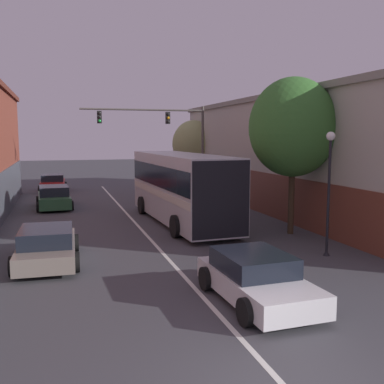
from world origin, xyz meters
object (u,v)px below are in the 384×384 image
Objects in this scene: parked_car_left_far at (54,197)px; hatchback_foreground at (256,278)px; parked_car_left_mid at (47,246)px; street_tree_far at (193,144)px; parked_car_left_near at (53,183)px; street_lamp at (329,183)px; traffic_signal_gantry at (168,132)px; bus at (181,185)px; street_tree_near at (293,128)px.

hatchback_foreground is at bearing -166.24° from parked_car_left_far.
street_tree_far is (11.13, 19.21, 3.15)m from parked_car_left_mid.
street_lamp is (9.82, -23.44, 2.03)m from parked_car_left_near.
parked_car_left_near is 0.49× the size of traffic_signal_gantry.
street_tree_far is (4.72, 13.44, 1.81)m from bus.
parked_car_left_far is at bearing 39.51° from bus.
bus is at bearing -140.11° from parked_car_left_far.
bus is at bearing -7.46° from hatchback_foreground.
parked_car_left_near is (-5.37, 26.92, 0.03)m from hatchback_foreground.
street_lamp reaches higher than parked_car_left_mid.
street_tree_far is (0.67, 17.33, -0.99)m from street_tree_near.
parked_car_left_mid is 12.62m from parked_car_left_far.
parked_car_left_far is 1.00× the size of street_lamp.
street_tree_near is (5.06, 7.26, 4.14)m from hatchback_foreground.
parked_car_left_near is at bearing 117.93° from street_tree_near.
traffic_signal_gantry is at bearing -9.08° from hatchback_foreground.
parked_car_left_near is 0.59× the size of street_tree_near.
parked_car_left_near is 8.92m from parked_car_left_far.
bus is 2.43× the size of hatchback_foreground.
traffic_signal_gantry is 16.05m from street_lamp.
hatchback_foreground is 0.75× the size of street_tree_far.
hatchback_foreground is at bearing -96.76° from traffic_signal_gantry.
traffic_signal_gantry reaches higher than hatchback_foreground.
hatchback_foreground is at bearing -166.97° from parked_car_left_near.
street_lamp is (9.69, -14.53, 2.03)m from parked_car_left_far.
street_lamp reaches higher than bus.
bus is 1.83× the size of street_tree_far.
parked_car_left_near is at bearing -1.62° from parked_car_left_far.
hatchback_foreground is 0.94× the size of street_lamp.
parked_car_left_near is at bearing 8.96° from hatchback_foreground.
traffic_signal_gantry is at bearing -27.11° from parked_car_left_mid.
parked_car_left_near is at bearing 1.79° from parked_car_left_mid.
street_tree_near is (10.42, -19.66, 4.11)m from parked_car_left_near.
street_tree_far reaches higher than parked_car_left_mid.
parked_car_left_near is 21.53m from parked_car_left_mid.
street_tree_far reaches higher than street_lamp.
hatchback_foreground is at bearing 172.02° from bus.
parked_car_left_mid is 0.80× the size of street_tree_far.
parked_car_left_near is at bearing 112.72° from street_lamp.
parked_car_left_far is at bearing 123.69° from street_lamp.
bus is 11.28m from hatchback_foreground.
hatchback_foreground is at bearing -133.02° from parked_car_left_mid.
hatchback_foreground reaches higher than parked_car_left_mid.
bus is 8.73m from parked_car_left_mid.
hatchback_foreground is (-1.00, -11.16, -1.33)m from bus.
hatchback_foreground is at bearing -103.10° from street_tree_far.
street_lamp is at bearing -93.46° from street_tree_far.
parked_car_left_far reaches higher than parked_car_left_mid.
parked_car_left_far is 17.58m from street_lamp.
street_tree_near is at bearing -77.96° from parked_car_left_mid.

